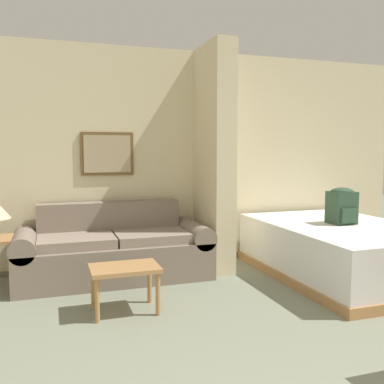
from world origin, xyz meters
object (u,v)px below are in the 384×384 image
at_px(couch, 114,251).
at_px(bed, 340,249).
at_px(backpack, 342,205).
at_px(coffee_table, 125,273).

height_order(couch, bed, couch).
bearing_deg(backpack, bed, -125.41).
distance_m(couch, backpack, 2.57).
xyz_separation_m(couch, bed, (2.41, -0.71, -0.01)).
bearing_deg(bed, backpack, 54.59).
relative_size(coffee_table, bed, 0.27).
bearing_deg(coffee_table, backpack, 8.05).
bearing_deg(backpack, coffee_table, -171.95).
relative_size(couch, bed, 0.95).
xyz_separation_m(couch, coffee_table, (-0.05, -1.04, 0.04)).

